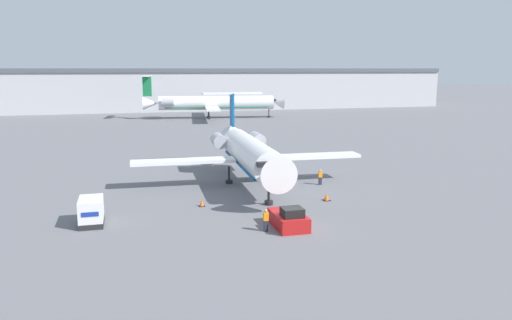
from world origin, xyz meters
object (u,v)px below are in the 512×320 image
(traffic_cone_right, at_px, (326,197))
(airplane_parked_far_left, at_px, (213,103))
(worker_near_tug, at_px, (266,220))
(airplane_main, at_px, (249,152))
(traffic_cone_left, at_px, (202,203))
(pushback_tug, at_px, (289,219))
(luggage_cart, at_px, (91,211))
(worker_by_wing, at_px, (320,177))

(traffic_cone_right, relative_size, airplane_parked_far_left, 0.02)
(worker_near_tug, bearing_deg, airplane_main, 80.25)
(airplane_main, distance_m, traffic_cone_left, 10.58)
(airplane_parked_far_left, bearing_deg, airplane_main, -97.08)
(airplane_main, xyz_separation_m, pushback_tug, (-0.74, -15.64, -2.88))
(worker_near_tug, xyz_separation_m, traffic_cone_right, (8.22, 7.39, -0.61))
(pushback_tug, distance_m, traffic_cone_left, 9.83)
(pushback_tug, relative_size, worker_near_tug, 2.34)
(traffic_cone_right, xyz_separation_m, airplane_parked_far_left, (3.78, 83.03, 3.61))
(luggage_cart, relative_size, traffic_cone_right, 4.72)
(pushback_tug, height_order, luggage_cart, luggage_cart)
(pushback_tug, relative_size, traffic_cone_left, 6.31)
(worker_near_tug, height_order, airplane_parked_far_left, airplane_parked_far_left)
(pushback_tug, xyz_separation_m, traffic_cone_right, (6.18, 6.89, -0.35))
(worker_by_wing, bearing_deg, airplane_parked_far_left, 88.64)
(airplane_main, height_order, traffic_cone_right, airplane_main)
(airplane_main, bearing_deg, traffic_cone_left, -130.20)
(airplane_main, bearing_deg, worker_by_wing, -17.89)
(worker_by_wing, distance_m, airplane_parked_far_left, 76.74)
(pushback_tug, xyz_separation_m, airplane_parked_far_left, (9.96, 89.92, 3.26))
(traffic_cone_left, relative_size, airplane_parked_far_left, 0.02)
(worker_near_tug, bearing_deg, luggage_cart, 157.84)
(luggage_cart, bearing_deg, pushback_tug, -17.74)
(luggage_cart, xyz_separation_m, worker_by_wing, (23.41, 8.37, -0.19))
(airplane_main, distance_m, airplane_parked_far_left, 74.84)
(airplane_main, bearing_deg, pushback_tug, -92.69)
(worker_by_wing, bearing_deg, luggage_cart, -160.33)
(pushback_tug, distance_m, luggage_cart, 16.04)
(luggage_cart, height_order, worker_by_wing, luggage_cart)
(luggage_cart, xyz_separation_m, airplane_parked_far_left, (25.23, 85.03, 2.86))
(traffic_cone_right, bearing_deg, worker_near_tug, -138.05)
(pushback_tug, bearing_deg, traffic_cone_right, 48.09)
(pushback_tug, relative_size, traffic_cone_right, 6.01)
(worker_near_tug, bearing_deg, traffic_cone_left, 113.73)
(worker_by_wing, height_order, airplane_parked_far_left, airplane_parked_far_left)
(worker_by_wing, relative_size, airplane_parked_far_left, 0.05)
(airplane_main, distance_m, luggage_cart, 19.45)
(traffic_cone_left, bearing_deg, worker_near_tug, -66.27)
(traffic_cone_left, height_order, traffic_cone_right, traffic_cone_right)
(pushback_tug, relative_size, worker_by_wing, 2.45)
(airplane_main, height_order, airplane_parked_far_left, airplane_parked_far_left)
(airplane_parked_far_left, bearing_deg, traffic_cone_left, -100.86)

